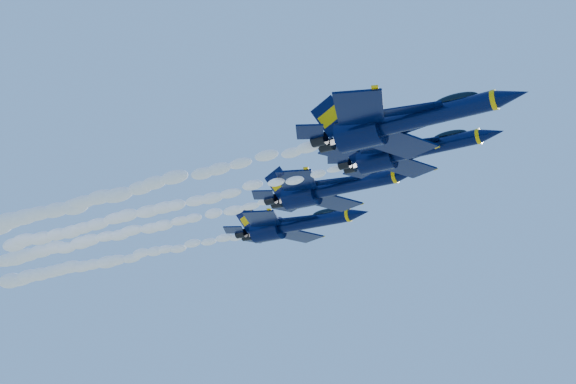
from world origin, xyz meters
The scene contains 8 objects.
jet_lead centered at (13.19, -13.71, 151.38)m, with size 18.66×15.31×6.93m.
smoke_trail_jet_lead centered at (-20.07, -13.71, 150.90)m, with size 50.57×2.38×2.14m, color white.
jet_second centered at (10.57, -5.67, 152.24)m, with size 16.15×13.25×6.00m.
smoke_trail_jet_second centered at (-21.61, -5.67, 151.78)m, with size 50.57×2.06×1.85m, color white.
jet_third centered at (-1.22, 0.74, 152.76)m, with size 18.35×15.05×6.82m.
smoke_trail_jet_third centered at (-34.35, 0.74, 152.28)m, with size 50.57×2.34×2.10m, color white.
jet_fourth centered at (-14.31, 14.58, 154.42)m, with size 20.00×16.41×7.43m.
smoke_trail_jet_fourth centered at (-48.14, 14.58, 153.93)m, with size 50.57×2.55×2.29m, color white.
Camera 1 is at (33.51, -65.51, 125.05)m, focal length 45.00 mm.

